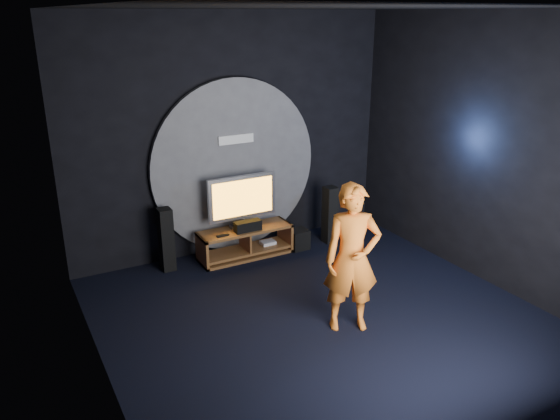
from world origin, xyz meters
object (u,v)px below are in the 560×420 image
object	(u,v)px
tv	(242,199)
player	(352,258)
media_console	(246,244)
subwoofer	(298,239)
tower_speaker_left	(166,240)
tower_speaker_right	(330,215)

from	to	relation	value
tv	player	world-z (taller)	player
media_console	subwoofer	world-z (taller)	media_console
media_console	tower_speaker_left	distance (m)	1.20
tower_speaker_left	player	size ratio (longest dim) A/B	0.53
tower_speaker_left	player	bearing A→B (deg)	-60.77
subwoofer	player	bearing A→B (deg)	-105.66
tower_speaker_left	tower_speaker_right	xyz separation A→B (m)	(2.56, -0.27, 0.00)
subwoofer	tv	bearing A→B (deg)	167.34
media_console	tower_speaker_left	world-z (taller)	tower_speaker_left
tower_speaker_left	subwoofer	xyz separation A→B (m)	(2.00, -0.25, -0.31)
media_console	tower_speaker_left	bearing A→B (deg)	173.61
tv	subwoofer	bearing A→B (deg)	-12.66
tv	media_console	bearing A→B (deg)	-84.02
tower_speaker_left	player	xyz separation A→B (m)	(1.38, -2.47, 0.41)
tv	tower_speaker_left	size ratio (longest dim) A/B	1.15
tv	tower_speaker_right	world-z (taller)	tv
tv	tower_speaker_left	xyz separation A→B (m)	(-1.15, 0.06, -0.43)
tv	subwoofer	size ratio (longest dim) A/B	3.45
subwoofer	tower_speaker_left	bearing A→B (deg)	172.78
tv	player	xyz separation A→B (m)	(0.23, -2.41, -0.02)
tv	player	distance (m)	2.42
player	media_console	bearing A→B (deg)	119.26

